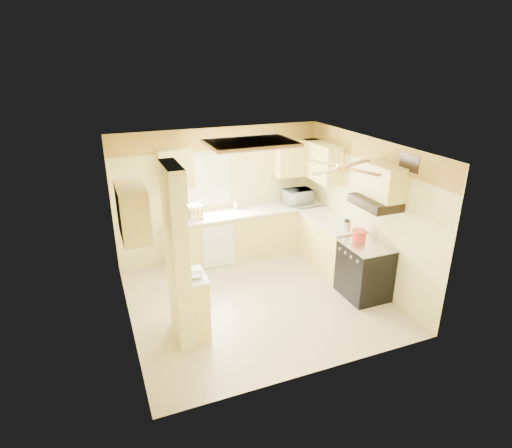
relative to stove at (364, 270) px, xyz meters
name	(u,v)px	position (x,y,z in m)	size (l,w,h in m)	color
floor	(257,298)	(-1.67, 0.55, -0.46)	(4.00, 4.00, 0.00)	#CCB88D
ceiling	(257,147)	(-1.67, 0.55, 2.04)	(4.00, 4.00, 0.00)	white
wall_back	(220,193)	(-1.67, 2.45, 0.79)	(4.00, 4.00, 0.00)	#E0D488
wall_front	(318,286)	(-1.67, -1.35, 0.79)	(4.00, 4.00, 0.00)	#E0D488
wall_left	(122,249)	(-3.67, 0.55, 0.79)	(3.80, 3.80, 0.00)	#E0D488
wall_right	(366,211)	(0.33, 0.55, 0.79)	(3.80, 3.80, 0.00)	#E0D488
wallpaper_border	(218,139)	(-1.67, 2.43, 1.84)	(4.00, 0.02, 0.40)	yellow
partition_column	(177,257)	(-3.02, 0.00, 0.79)	(0.20, 0.70, 2.50)	#E0D488
partition_ledge	(197,306)	(-2.80, 0.00, -0.01)	(0.25, 0.55, 0.90)	#FFEF7D
ledge_top	(195,276)	(-2.80, 0.00, 0.46)	(0.28, 0.58, 0.04)	silver
lower_cabinets_back	(250,233)	(-1.17, 2.15, -0.01)	(3.00, 0.60, 0.90)	#FFEF7D
lower_cabinets_right	(329,243)	(0.03, 1.15, -0.01)	(0.60, 1.40, 0.90)	#FFEF7D
countertop_back	(250,211)	(-1.17, 2.14, 0.46)	(3.04, 0.64, 0.04)	silver
countertop_right	(330,220)	(0.02, 1.15, 0.46)	(0.64, 1.44, 0.04)	silver
dishwasher_panel	(218,246)	(-1.92, 1.84, -0.03)	(0.58, 0.02, 0.80)	white
window	(207,180)	(-1.92, 2.44, 1.09)	(0.92, 0.02, 1.02)	white
upper_cab_back_left	(176,169)	(-2.52, 2.27, 1.39)	(0.60, 0.35, 0.70)	#FFEF7D
upper_cab_back_right	(297,158)	(-0.12, 2.27, 1.39)	(0.90, 0.35, 0.70)	#FFEF7D
upper_cab_right	(322,162)	(0.16, 1.80, 1.39)	(0.35, 1.00, 0.70)	#FFEF7D
upper_cab_left_wall	(133,212)	(-3.49, 0.30, 1.39)	(0.35, 0.75, 0.70)	#FFEF7D
upper_cab_over_stove	(382,181)	(0.16, 0.00, 1.49)	(0.35, 0.76, 0.52)	#FFEF7D
stove	(364,270)	(0.00, 0.00, 0.00)	(0.68, 0.77, 0.92)	black
range_hood	(375,202)	(0.07, 0.00, 1.16)	(0.50, 0.76, 0.14)	black
poster_menu	(183,213)	(-2.91, 0.00, 1.39)	(0.02, 0.42, 0.57)	black
poster_nashville	(186,259)	(-2.91, 0.00, 0.74)	(0.02, 0.42, 0.57)	black
ceiling_light_panel	(251,143)	(-1.57, 1.05, 2.00)	(1.35, 0.95, 0.06)	brown
ceiling_fan	(343,167)	(-0.67, -0.15, 1.83)	(1.15, 1.15, 0.26)	gold
vent_grate	(409,162)	(0.31, -0.35, 1.84)	(0.02, 0.40, 0.25)	black
microwave	(298,197)	(-0.14, 2.15, 0.63)	(0.53, 0.36, 0.29)	white
bowl	(196,275)	(-2.80, -0.06, 0.51)	(0.22, 0.22, 0.05)	white
dutch_oven	(359,235)	(0.00, 0.24, 0.53)	(0.23, 0.23, 0.16)	red
kettle	(347,226)	(-0.01, 0.57, 0.57)	(0.13, 0.13, 0.20)	silver
dish_rack	(191,214)	(-2.33, 2.14, 0.57)	(0.44, 0.33, 0.25)	tan
utensil_crock	(236,206)	(-1.40, 2.29, 0.55)	(0.10, 0.10, 0.20)	white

